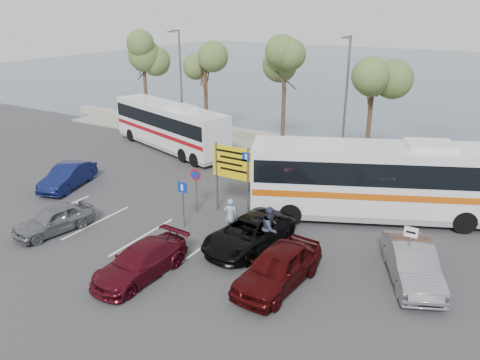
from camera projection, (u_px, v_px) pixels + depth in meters
The scene contains 25 objects.
ground at pixel (177, 234), 21.39m from camera, with size 120.00×120.00×0.00m, color #37383A.
kerb_strip at pixel (301, 154), 32.63m from camera, with size 44.00×2.40×0.15m, color gray.
seawall at pixel (313, 144), 34.16m from camera, with size 48.00×0.80×0.60m, color gray.
sea at pixel (427, 75), 69.65m from camera, with size 140.00×140.00×0.00m, color #3C5560.
tree_far_left at pixel (143, 52), 37.15m from camera, with size 3.20×3.20×7.60m.
tree_left at pixel (205, 61), 34.39m from camera, with size 3.20×3.20×7.20m.
tree_mid at pixel (285, 56), 31.04m from camera, with size 3.20×3.20×8.00m.
tree_right at pixel (374, 70), 28.33m from camera, with size 3.20×3.20×7.40m.
street_lamp_left at pixel (180, 79), 35.45m from camera, with size 0.45×1.15×8.01m.
street_lamp_right at pixel (346, 94), 29.22m from camera, with size 0.45×1.15×8.01m.
direction_sign at pixel (232, 168), 22.63m from camera, with size 2.20×0.12×3.60m.
sign_no_stop at pixel (196, 184), 23.05m from camera, with size 0.60×0.08×2.35m.
sign_parking at pixel (183, 198), 21.61m from camera, with size 0.50×0.07×2.25m.
sign_taxi at pixel (409, 246), 17.40m from camera, with size 0.50×0.07×2.20m.
lane_markings at pixel (144, 237), 21.14m from camera, with size 12.02×4.20×0.01m, color silver, non-canonical shape.
coach_bus_left at pixel (170, 128), 33.49m from camera, with size 11.16×5.54×3.42m.
coach_bus_right at pixel (384, 184), 22.39m from camera, with size 12.55×7.62×3.92m.
car_silver_a at pixel (54, 219), 21.42m from camera, with size 1.47×3.67×1.25m, color slate.
car_blue at pixel (68, 176), 26.68m from camera, with size 1.42×4.08×1.34m, color #10184B.
car_maroon at pixel (141, 262), 17.88m from camera, with size 1.73×4.26×1.24m, color #510D18.
car_red at pixel (278, 267), 17.26m from camera, with size 1.78×4.43×1.51m, color #3E080A.
suv_black at pixel (249, 233), 20.06m from camera, with size 2.17×4.70×1.31m, color black.
car_silver_b at pixel (412, 264), 17.55m from camera, with size 1.53×4.40×1.45m, color gray.
pedestrian_near at pixel (230, 216), 21.27m from camera, with size 0.61×0.40×1.67m, color #85A2C2.
pedestrian_far at pixel (270, 228), 19.82m from camera, with size 0.93×0.73×1.92m, color #2F3346.
Camera 1 is at (12.29, -14.99, 9.83)m, focal length 35.00 mm.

